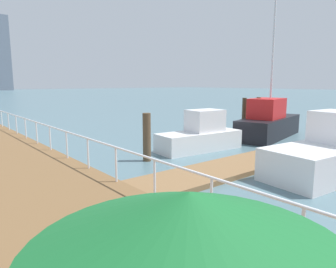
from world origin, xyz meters
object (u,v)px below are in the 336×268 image
object	(u,v)px
moored_boat_0	(201,136)
moored_boat_1	(328,154)
moored_boat_4	(269,123)
patio_umbrella	(189,221)

from	to	relation	value
moored_boat_0	moored_boat_1	size ratio (longest dim) A/B	0.90
moored_boat_4	moored_boat_1	bearing A→B (deg)	-131.96
moored_boat_1	moored_boat_0	bearing A→B (deg)	94.17
moored_boat_0	moored_boat_4	xyz separation A→B (m)	(5.73, -0.07, 0.19)
moored_boat_1	moored_boat_4	world-z (taller)	moored_boat_4
moored_boat_1	moored_boat_4	bearing A→B (deg)	48.04
moored_boat_4	patio_umbrella	xyz separation A→B (m)	(-15.13, -9.16, 1.40)
patio_umbrella	moored_boat_4	bearing A→B (deg)	31.20
moored_boat_0	moored_boat_4	distance (m)	5.74
moored_boat_0	moored_boat_1	xyz separation A→B (m)	(0.43, -5.96, 0.08)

